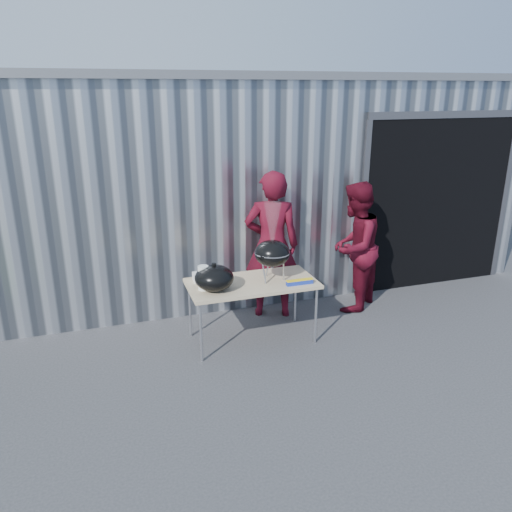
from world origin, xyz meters
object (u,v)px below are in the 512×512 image
object	(u,v)px
kettle_grill	(272,246)
person_cook	(272,245)
person_bystander	(354,247)
folding_table	(252,285)

from	to	relation	value
kettle_grill	person_cook	distance (m)	0.70
kettle_grill	person_cook	xyz separation A→B (m)	(0.23, 0.63, -0.20)
kettle_grill	person_bystander	world-z (taller)	person_bystander
kettle_grill	person_bystander	xyz separation A→B (m)	(1.35, 0.49, -0.30)
folding_table	person_bystander	distance (m)	1.67
folding_table	kettle_grill	xyz separation A→B (m)	(0.24, -0.01, 0.46)
person_bystander	folding_table	bearing A→B (deg)	-24.08
person_cook	person_bystander	world-z (taller)	person_cook
folding_table	person_cook	world-z (taller)	person_cook
kettle_grill	person_cook	size ratio (longest dim) A/B	0.48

